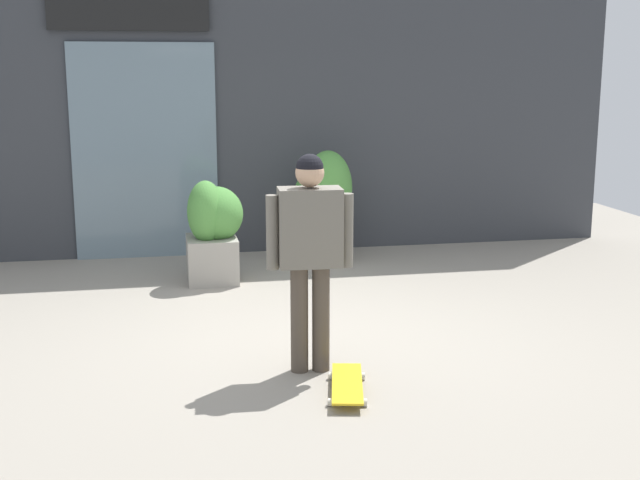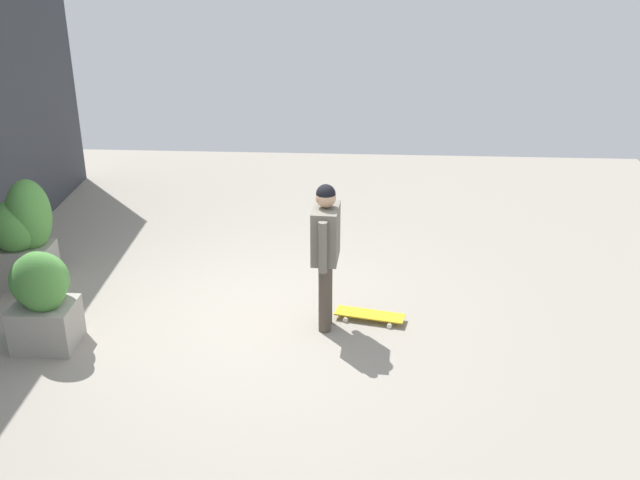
% 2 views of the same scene
% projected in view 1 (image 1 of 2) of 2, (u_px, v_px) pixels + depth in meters
% --- Properties ---
extents(ground_plane, '(12.00, 12.00, 0.00)m').
position_uv_depth(ground_plane, '(307.00, 336.00, 7.01)').
color(ground_plane, gray).
extents(building_facade, '(8.92, 0.31, 3.75)m').
position_uv_depth(building_facade, '(251.00, 98.00, 9.97)').
color(building_facade, '#383A3F').
rests_on(building_facade, ground_plane).
extents(skateboarder, '(0.63, 0.28, 1.62)m').
position_uv_depth(skateboarder, '(310.00, 241.00, 6.01)').
color(skateboarder, '#4C4238').
rests_on(skateboarder, ground_plane).
extents(skateboard, '(0.37, 0.78, 0.08)m').
position_uv_depth(skateboard, '(347.00, 384.00, 5.78)').
color(skateboard, gold).
rests_on(skateboard, ground_plane).
extents(planter_box_left, '(0.66, 0.69, 1.30)m').
position_uv_depth(planter_box_left, '(323.00, 203.00, 9.64)').
color(planter_box_left, gray).
rests_on(planter_box_left, ground_plane).
extents(planter_box_right, '(0.60, 0.62, 1.08)m').
position_uv_depth(planter_box_right, '(212.00, 228.00, 8.71)').
color(planter_box_right, gray).
rests_on(planter_box_right, ground_plane).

